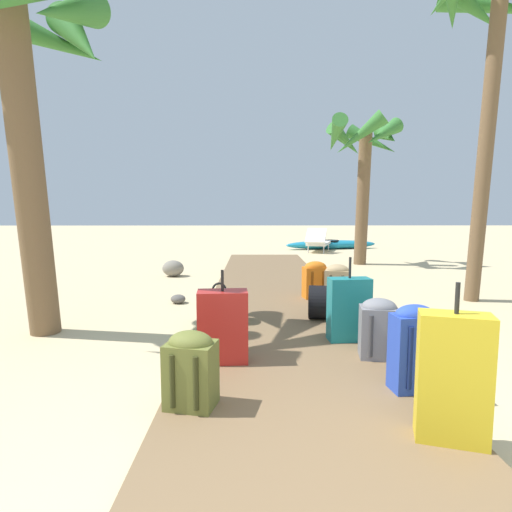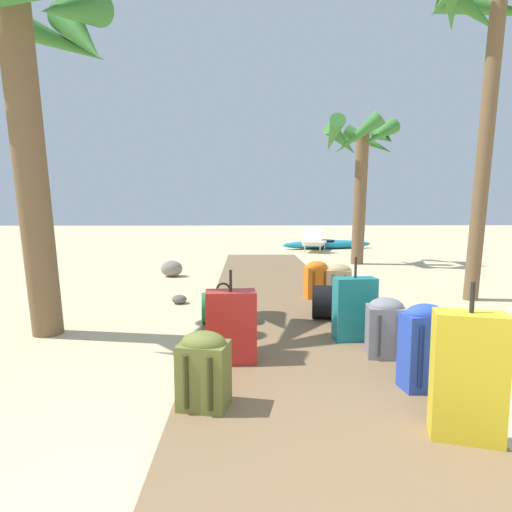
{
  "view_description": "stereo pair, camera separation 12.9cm",
  "coord_description": "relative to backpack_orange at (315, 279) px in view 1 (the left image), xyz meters",
  "views": [
    {
      "loc": [
        -0.33,
        -1.35,
        1.32
      ],
      "look_at": [
        -0.27,
        5.56,
        0.55
      ],
      "focal_mm": 28.97,
      "sensor_mm": 36.0,
      "label": 1
    },
    {
      "loc": [
        -0.46,
        -1.34,
        1.32
      ],
      "look_at": [
        -0.27,
        5.56,
        0.55
      ],
      "focal_mm": 28.97,
      "sensor_mm": 36.0,
      "label": 2
    }
  ],
  "objects": [
    {
      "name": "rock_left_far",
      "position": [
        -2.48,
        2.43,
        -0.19
      ],
      "size": [
        0.48,
        0.44,
        0.32
      ],
      "primitive_type": "ellipsoid",
      "rotation": [
        0.0,
        0.0,
        3.0
      ],
      "color": "gray",
      "rests_on": "ground"
    },
    {
      "name": "rock_right_mid",
      "position": [
        0.63,
        1.82,
        -0.27
      ],
      "size": [
        0.32,
        0.24,
        0.16
      ],
      "primitive_type": "ellipsoid",
      "rotation": [
        0.0,
        0.0,
        0.0
      ],
      "color": "slate",
      "rests_on": "ground"
    },
    {
      "name": "suitcase_teal",
      "position": [
        0.03,
        -1.91,
        0.03
      ],
      "size": [
        0.4,
        0.22,
        0.8
      ],
      "color": "#197A7F",
      "rests_on": "boardwalk"
    },
    {
      "name": "kayak",
      "position": [
        1.8,
        8.23,
        -0.2
      ],
      "size": [
        3.26,
        1.2,
        0.31
      ],
      "color": "teal",
      "rests_on": "ground"
    },
    {
      "name": "backpack_tan",
      "position": [
        0.22,
        -0.44,
        0.01
      ],
      "size": [
        0.37,
        0.32,
        0.54
      ],
      "color": "tan",
      "rests_on": "boardwalk"
    },
    {
      "name": "palm_tree_near_left",
      "position": [
        -3.15,
        -1.61,
        2.46
      ],
      "size": [
        2.05,
        1.95,
        3.66
      ],
      "color": "brown",
      "rests_on": "ground"
    },
    {
      "name": "suitcase_yellow",
      "position": [
        0.18,
        -3.64,
        0.08
      ],
      "size": [
        0.4,
        0.28,
        0.87
      ],
      "color": "gold",
      "rests_on": "boardwalk"
    },
    {
      "name": "backpack_grey",
      "position": [
        0.17,
        -2.38,
        -0.01
      ],
      "size": [
        0.34,
        0.29,
        0.51
      ],
      "color": "slate",
      "rests_on": "boardwalk"
    },
    {
      "name": "backpack_olive",
      "position": [
        -1.28,
        -3.25,
        -0.02
      ],
      "size": [
        0.35,
        0.3,
        0.49
      ],
      "color": "olive",
      "rests_on": "boardwalk"
    },
    {
      "name": "palm_tree_near_right",
      "position": [
        2.35,
        0.05,
        3.62
      ],
      "size": [
        2.11,
        2.21,
        4.83
      ],
      "color": "brown",
      "rests_on": "ground"
    },
    {
      "name": "backpack_blue",
      "position": [
        0.22,
        -3.02,
        0.04
      ],
      "size": [
        0.31,
        0.23,
        0.6
      ],
      "color": "#2847B7",
      "rests_on": "boardwalk"
    },
    {
      "name": "palm_tree_far_right",
      "position": [
        1.71,
        4.15,
        2.33
      ],
      "size": [
        1.9,
        2.02,
        3.48
      ],
      "color": "brown",
      "rests_on": "ground"
    },
    {
      "name": "backpack_orange",
      "position": [
        0.0,
        0.0,
        0.0
      ],
      "size": [
        0.37,
        0.29,
        0.52
      ],
      "color": "orange",
      "rests_on": "boardwalk"
    },
    {
      "name": "rock_left_near",
      "position": [
        -1.95,
        0.03,
        -0.29
      ],
      "size": [
        0.28,
        0.29,
        0.12
      ],
      "primitive_type": "ellipsoid",
      "rotation": [
        0.0,
        0.0,
        0.38
      ],
      "color": "#5B5651",
      "rests_on": "ground"
    },
    {
      "name": "lounge_chair",
      "position": [
        1.19,
        7.29,
        -0.03
      ],
      "size": [
        1.05,
        1.67,
        0.76
      ],
      "color": "white",
      "rests_on": "ground"
    },
    {
      "name": "suitcase_red",
      "position": [
        -1.13,
        -2.46,
        0.02
      ],
      "size": [
        0.42,
        0.25,
        0.76
      ],
      "color": "red",
      "rests_on": "boardwalk"
    },
    {
      "name": "boardwalk",
      "position": [
        -0.56,
        0.65,
        -0.31
      ],
      "size": [
        1.85,
        10.12,
        0.08
      ],
      "primitive_type": "cube",
      "color": "brown",
      "rests_on": "ground"
    },
    {
      "name": "ground_plane",
      "position": [
        -0.56,
        -0.36,
        -0.35
      ],
      "size": [
        60.0,
        60.0,
        0.0
      ],
      "primitive_type": "plane",
      "color": "#D1BA8C"
    },
    {
      "name": "duffel_bag_green",
      "position": [
        -1.26,
        -1.26,
        -0.1
      ],
      "size": [
        0.51,
        0.38,
        0.45
      ],
      "color": "#237538",
      "rests_on": "boardwalk"
    },
    {
      "name": "duffel_bag_black",
      "position": [
        0.08,
        -1.15,
        -0.08
      ],
      "size": [
        0.71,
        0.48,
        0.49
      ],
      "color": "black",
      "rests_on": "boardwalk"
    }
  ]
}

